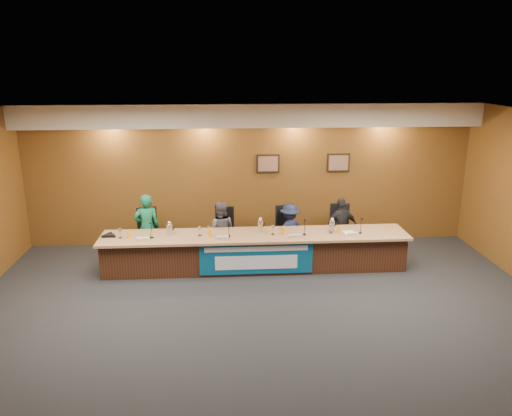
# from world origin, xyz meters

# --- Properties ---
(floor) EXTENTS (10.00, 10.00, 0.00)m
(floor) POSITION_xyz_m (0.00, 0.00, 0.00)
(floor) COLOR black
(floor) RESTS_ON ground
(ceiling) EXTENTS (10.00, 8.00, 0.04)m
(ceiling) POSITION_xyz_m (0.00, 0.00, 3.20)
(ceiling) COLOR silver
(ceiling) RESTS_ON wall_back
(wall_back) EXTENTS (10.00, 0.04, 3.20)m
(wall_back) POSITION_xyz_m (0.00, 4.00, 1.60)
(wall_back) COLOR brown
(wall_back) RESTS_ON floor
(soffit) EXTENTS (10.00, 0.50, 0.50)m
(soffit) POSITION_xyz_m (0.00, 3.75, 2.95)
(soffit) COLOR beige
(soffit) RESTS_ON wall_back
(dais_body) EXTENTS (6.00, 0.80, 0.70)m
(dais_body) POSITION_xyz_m (0.00, 2.40, 0.35)
(dais_body) COLOR #3A1D10
(dais_body) RESTS_ON floor
(dais_top) EXTENTS (6.10, 0.95, 0.05)m
(dais_top) POSITION_xyz_m (0.00, 2.35, 0.72)
(dais_top) COLOR #9F714A
(dais_top) RESTS_ON dais_body
(banner) EXTENTS (2.20, 0.02, 0.65)m
(banner) POSITION_xyz_m (0.00, 1.99, 0.38)
(banner) COLOR #084D7A
(banner) RESTS_ON dais_body
(banner_text_upper) EXTENTS (2.00, 0.01, 0.10)m
(banner_text_upper) POSITION_xyz_m (0.00, 1.97, 0.58)
(banner_text_upper) COLOR silver
(banner_text_upper) RESTS_ON banner
(banner_text_lower) EXTENTS (1.60, 0.01, 0.28)m
(banner_text_lower) POSITION_xyz_m (0.00, 1.97, 0.30)
(banner_text_lower) COLOR silver
(banner_text_lower) RESTS_ON banner
(wall_photo_left) EXTENTS (0.52, 0.04, 0.42)m
(wall_photo_left) POSITION_xyz_m (0.40, 3.97, 1.85)
(wall_photo_left) COLOR black
(wall_photo_left) RESTS_ON wall_back
(wall_photo_right) EXTENTS (0.52, 0.04, 0.42)m
(wall_photo_right) POSITION_xyz_m (2.00, 3.97, 1.85)
(wall_photo_right) COLOR black
(wall_photo_right) RESTS_ON wall_back
(panelist_a) EXTENTS (0.59, 0.46, 1.44)m
(panelist_a) POSITION_xyz_m (-2.22, 3.00, 0.72)
(panelist_a) COLOR #105D39
(panelist_a) RESTS_ON floor
(panelist_b) EXTENTS (0.69, 0.59, 1.25)m
(panelist_b) POSITION_xyz_m (-0.68, 3.00, 0.63)
(panelist_b) COLOR #4A4A4F
(panelist_b) RESTS_ON floor
(panelist_c) EXTENTS (0.86, 0.67, 1.17)m
(panelist_c) POSITION_xyz_m (0.78, 3.00, 0.59)
(panelist_c) COLOR #131A36
(panelist_c) RESTS_ON floor
(panelist_d) EXTENTS (0.79, 0.45, 1.28)m
(panelist_d) POSITION_xyz_m (1.89, 3.00, 0.64)
(panelist_d) COLOR black
(panelist_d) RESTS_ON floor
(office_chair_a) EXTENTS (0.56, 0.56, 0.08)m
(office_chair_a) POSITION_xyz_m (-2.22, 3.10, 0.48)
(office_chair_a) COLOR black
(office_chair_a) RESTS_ON floor
(office_chair_b) EXTENTS (0.63, 0.63, 0.08)m
(office_chair_b) POSITION_xyz_m (-0.68, 3.10, 0.48)
(office_chair_b) COLOR black
(office_chair_b) RESTS_ON floor
(office_chair_c) EXTENTS (0.62, 0.62, 0.08)m
(office_chair_c) POSITION_xyz_m (0.78, 3.10, 0.48)
(office_chair_c) COLOR black
(office_chair_c) RESTS_ON floor
(office_chair_d) EXTENTS (0.54, 0.54, 0.08)m
(office_chair_d) POSITION_xyz_m (1.89, 3.10, 0.48)
(office_chair_d) COLOR black
(office_chair_d) RESTS_ON floor
(nameplate_a) EXTENTS (0.24, 0.08, 0.10)m
(nameplate_a) POSITION_xyz_m (-2.18, 2.08, 0.80)
(nameplate_a) COLOR white
(nameplate_a) RESTS_ON dais_top
(microphone_a) EXTENTS (0.07, 0.07, 0.02)m
(microphone_a) POSITION_xyz_m (-2.02, 2.27, 0.76)
(microphone_a) COLOR black
(microphone_a) RESTS_ON dais_top
(juice_glass_a) EXTENTS (0.06, 0.06, 0.15)m
(juice_glass_a) POSITION_xyz_m (-2.46, 2.27, 0.82)
(juice_glass_a) COLOR #F5A004
(juice_glass_a) RESTS_ON dais_top
(water_glass_a) EXTENTS (0.08, 0.08, 0.18)m
(water_glass_a) POSITION_xyz_m (-2.63, 2.31, 0.84)
(water_glass_a) COLOR silver
(water_glass_a) RESTS_ON dais_top
(nameplate_b) EXTENTS (0.24, 0.08, 0.10)m
(nameplate_b) POSITION_xyz_m (-0.64, 2.07, 0.80)
(nameplate_b) COLOR white
(nameplate_b) RESTS_ON dais_top
(microphone_b) EXTENTS (0.07, 0.07, 0.02)m
(microphone_b) POSITION_xyz_m (-0.52, 2.24, 0.76)
(microphone_b) COLOR black
(microphone_b) RESTS_ON dais_top
(juice_glass_b) EXTENTS (0.06, 0.06, 0.15)m
(juice_glass_b) POSITION_xyz_m (-0.91, 2.28, 0.82)
(juice_glass_b) COLOR #F5A004
(juice_glass_b) RESTS_ON dais_top
(water_glass_b) EXTENTS (0.08, 0.08, 0.18)m
(water_glass_b) POSITION_xyz_m (-1.10, 2.34, 0.84)
(water_glass_b) COLOR silver
(water_glass_b) RESTS_ON dais_top
(nameplate_c) EXTENTS (0.24, 0.08, 0.10)m
(nameplate_c) POSITION_xyz_m (0.78, 2.07, 0.80)
(nameplate_c) COLOR white
(nameplate_c) RESTS_ON dais_top
(microphone_c) EXTENTS (0.07, 0.07, 0.02)m
(microphone_c) POSITION_xyz_m (0.97, 2.24, 0.76)
(microphone_c) COLOR black
(microphone_c) RESTS_ON dais_top
(juice_glass_c) EXTENTS (0.06, 0.06, 0.15)m
(juice_glass_c) POSITION_xyz_m (0.56, 2.32, 0.82)
(juice_glass_c) COLOR #F5A004
(juice_glass_c) RESTS_ON dais_top
(water_glass_c) EXTENTS (0.08, 0.08, 0.18)m
(water_glass_c) POSITION_xyz_m (0.35, 2.31, 0.84)
(water_glass_c) COLOR silver
(water_glass_c) RESTS_ON dais_top
(nameplate_d) EXTENTS (0.24, 0.08, 0.10)m
(nameplate_d) POSITION_xyz_m (1.91, 2.11, 0.80)
(nameplate_d) COLOR white
(nameplate_d) RESTS_ON dais_top
(microphone_d) EXTENTS (0.07, 0.07, 0.02)m
(microphone_d) POSITION_xyz_m (2.10, 2.26, 0.76)
(microphone_d) COLOR black
(microphone_d) RESTS_ON dais_top
(juice_glass_d) EXTENTS (0.06, 0.06, 0.15)m
(juice_glass_d) POSITION_xyz_m (1.66, 2.29, 0.82)
(juice_glass_d) COLOR #F5A004
(juice_glass_d) RESTS_ON dais_top
(water_glass_d) EXTENTS (0.08, 0.08, 0.18)m
(water_glass_d) POSITION_xyz_m (1.51, 2.31, 0.84)
(water_glass_d) COLOR silver
(water_glass_d) RESTS_ON dais_top
(carafe_left) EXTENTS (0.13, 0.13, 0.22)m
(carafe_left) POSITION_xyz_m (-1.68, 2.42, 0.86)
(carafe_left) COLOR silver
(carafe_left) RESTS_ON dais_top
(carafe_mid) EXTENTS (0.11, 0.11, 0.26)m
(carafe_mid) POSITION_xyz_m (0.11, 2.46, 0.88)
(carafe_mid) COLOR silver
(carafe_mid) RESTS_ON dais_top
(carafe_right) EXTENTS (0.11, 0.11, 0.24)m
(carafe_right) POSITION_xyz_m (1.55, 2.39, 0.87)
(carafe_right) COLOR silver
(carafe_right) RESTS_ON dais_top
(speakerphone) EXTENTS (0.32, 0.32, 0.05)m
(speakerphone) POSITION_xyz_m (-2.86, 2.41, 0.78)
(speakerphone) COLOR black
(speakerphone) RESTS_ON dais_top
(paper_stack) EXTENTS (0.26, 0.33, 0.01)m
(paper_stack) POSITION_xyz_m (1.90, 2.29, 0.75)
(paper_stack) COLOR white
(paper_stack) RESTS_ON dais_top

